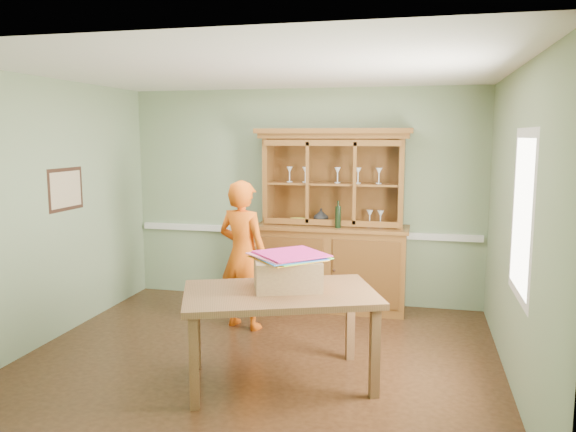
% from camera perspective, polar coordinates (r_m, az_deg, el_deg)
% --- Properties ---
extents(floor, '(4.50, 4.50, 0.00)m').
position_cam_1_polar(floor, '(5.58, -2.84, -14.15)').
color(floor, '#4D2D18').
rests_on(floor, ground).
extents(ceiling, '(4.50, 4.50, 0.00)m').
position_cam_1_polar(ceiling, '(5.19, -3.06, 14.59)').
color(ceiling, white).
rests_on(ceiling, wall_back).
extents(wall_back, '(4.50, 0.00, 4.50)m').
position_cam_1_polar(wall_back, '(7.15, 1.54, 1.99)').
color(wall_back, gray).
rests_on(wall_back, floor).
extents(wall_left, '(0.00, 4.00, 4.00)m').
position_cam_1_polar(wall_left, '(6.23, -23.24, 0.42)').
color(wall_left, gray).
rests_on(wall_left, floor).
extents(wall_right, '(0.00, 4.00, 4.00)m').
position_cam_1_polar(wall_right, '(5.08, 22.23, -1.15)').
color(wall_right, gray).
rests_on(wall_right, floor).
extents(wall_front, '(4.50, 0.00, 4.50)m').
position_cam_1_polar(wall_front, '(3.38, -12.51, -5.17)').
color(wall_front, gray).
rests_on(wall_front, floor).
extents(chair_rail, '(4.41, 0.05, 0.08)m').
position_cam_1_polar(chair_rail, '(7.18, 1.49, -1.60)').
color(chair_rail, silver).
rests_on(chair_rail, wall_back).
extents(framed_map, '(0.03, 0.60, 0.46)m').
position_cam_1_polar(framed_map, '(6.44, -21.61, 2.53)').
color(framed_map, '#341E14').
rests_on(framed_map, wall_left).
extents(window_panel, '(0.03, 0.96, 1.36)m').
position_cam_1_polar(window_panel, '(4.76, 22.63, 0.07)').
color(window_panel, silver).
rests_on(window_panel, wall_right).
extents(china_hutch, '(1.87, 0.62, 2.20)m').
position_cam_1_polar(china_hutch, '(6.92, 4.47, -3.07)').
color(china_hutch, brown).
rests_on(china_hutch, floor).
extents(dining_table, '(1.86, 1.49, 0.81)m').
position_cam_1_polar(dining_table, '(4.83, -0.82, -8.73)').
color(dining_table, brown).
rests_on(dining_table, floor).
extents(cardboard_box, '(0.67, 0.61, 0.26)m').
position_cam_1_polar(cardboard_box, '(4.86, -0.07, -5.89)').
color(cardboard_box, tan).
rests_on(cardboard_box, dining_table).
extents(kite_stack, '(0.73, 0.73, 0.05)m').
position_cam_1_polar(kite_stack, '(4.84, 0.09, -4.06)').
color(kite_stack, '#FFA120').
rests_on(kite_stack, cardboard_box).
extents(person, '(0.69, 0.55, 1.64)m').
position_cam_1_polar(person, '(6.19, -4.60, -3.94)').
color(person, '#E5590E').
rests_on(person, floor).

